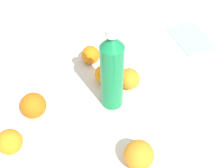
{
  "coord_description": "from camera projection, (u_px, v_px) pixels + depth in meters",
  "views": [
    {
      "loc": [
        -0.06,
        0.57,
        0.69
      ],
      "look_at": [
        0.01,
        0.01,
        0.08
      ],
      "focal_mm": 46.7,
      "sensor_mm": 36.0,
      "label": 1
    }
  ],
  "objects": [
    {
      "name": "orange_4",
      "position": [
        91.0,
        55.0,
        0.98
      ],
      "size": [
        0.06,
        0.06,
        0.06
      ],
      "primitive_type": "sphere",
      "color": "orange",
      "rests_on": "ground_plane"
    },
    {
      "name": "ground_plane",
      "position": [
        117.0,
        99.0,
        0.89
      ],
      "size": [
        2.4,
        2.4,
        0.0
      ],
      "primitive_type": "plane",
      "color": "silver"
    },
    {
      "name": "orange_1",
      "position": [
        129.0,
        79.0,
        0.9
      ],
      "size": [
        0.07,
        0.07,
        0.07
      ],
      "primitive_type": "sphere",
      "color": "orange",
      "rests_on": "ground_plane"
    },
    {
      "name": "water_bottle",
      "position": [
        112.0,
        72.0,
        0.79
      ],
      "size": [
        0.06,
        0.06,
        0.27
      ],
      "rotation": [
        0.0,
        0.0,
        4.23
      ],
      "color": "#198C4C",
      "rests_on": "ground_plane"
    },
    {
      "name": "orange_2",
      "position": [
        105.0,
        74.0,
        0.92
      ],
      "size": [
        0.06,
        0.06,
        0.06
      ],
      "primitive_type": "sphere",
      "color": "orange",
      "rests_on": "ground_plane"
    },
    {
      "name": "folded_napkin",
      "position": [
        191.0,
        38.0,
        1.09
      ],
      "size": [
        0.19,
        0.22,
        0.01
      ],
      "primitive_type": "cube",
      "rotation": [
        0.0,
        0.0,
        0.5
      ],
      "color": "#99BFD8",
      "rests_on": "ground_plane"
    },
    {
      "name": "orange_0",
      "position": [
        33.0,
        105.0,
        0.83
      ],
      "size": [
        0.07,
        0.07,
        0.07
      ],
      "primitive_type": "sphere",
      "color": "orange",
      "rests_on": "ground_plane"
    },
    {
      "name": "orange_3",
      "position": [
        139.0,
        155.0,
        0.72
      ],
      "size": [
        0.08,
        0.08,
        0.08
      ],
      "primitive_type": "sphere",
      "color": "orange",
      "rests_on": "ground_plane"
    },
    {
      "name": "orange_5",
      "position": [
        10.0,
        142.0,
        0.75
      ],
      "size": [
        0.07,
        0.07,
        0.07
      ],
      "primitive_type": "sphere",
      "color": "orange",
      "rests_on": "ground_plane"
    }
  ]
}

